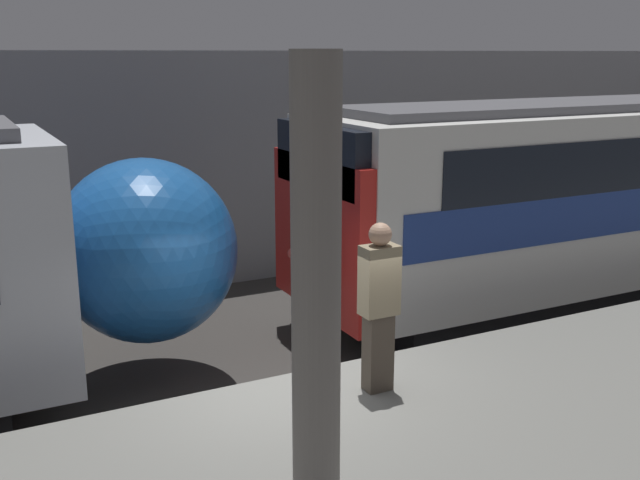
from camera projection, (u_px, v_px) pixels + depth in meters
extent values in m
plane|color=#33302D|center=(287.00, 459.00, 8.49)|extent=(120.00, 120.00, 0.00)
cube|color=gray|center=(134.00, 178.00, 13.69)|extent=(50.00, 0.15, 4.52)
cylinder|color=slate|center=(316.00, 297.00, 5.38)|extent=(0.36, 0.36, 3.46)
ellipsoid|color=#195199|center=(146.00, 250.00, 9.95)|extent=(2.42, 2.60, 2.45)
sphere|color=#F2EFCC|center=(215.00, 272.00, 10.48)|extent=(0.20, 0.20, 0.20)
cube|color=red|center=(320.00, 235.00, 11.13)|extent=(0.25, 2.77, 2.34)
cube|color=black|center=(320.00, 157.00, 10.84)|extent=(0.25, 2.49, 0.93)
sphere|color=#EA4C42|center=(331.00, 274.00, 10.61)|extent=(0.18, 0.18, 0.18)
sphere|color=#EA4C42|center=(293.00, 253.00, 11.71)|extent=(0.18, 0.18, 0.18)
cube|color=#473D33|center=(378.00, 352.00, 7.76)|extent=(0.28, 0.20, 0.83)
cube|color=gray|center=(379.00, 280.00, 7.57)|extent=(0.38, 0.24, 0.73)
sphere|color=tan|center=(380.00, 234.00, 7.46)|extent=(0.24, 0.24, 0.24)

